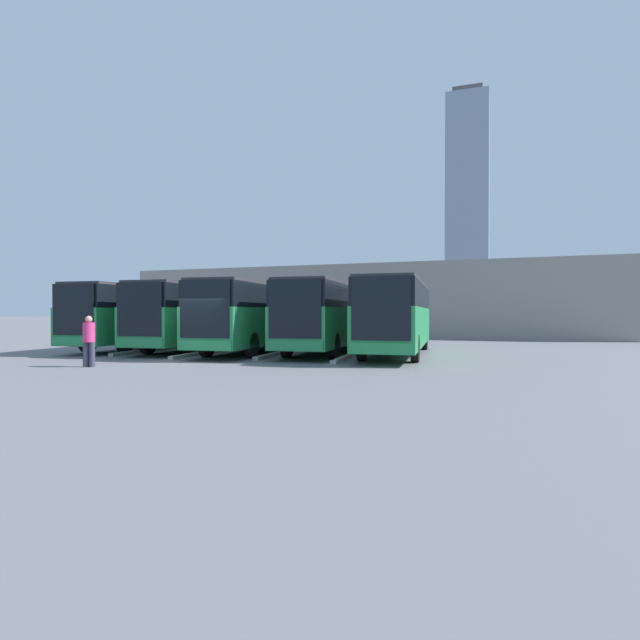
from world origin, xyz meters
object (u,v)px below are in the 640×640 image
object	(u,v)px
bus_0	(397,315)
bus_1	(330,315)
bus_2	(259,315)
bus_4	(149,314)
pedestrian	(89,339)
bus_3	(204,314)

from	to	relation	value
bus_0	bus_1	size ratio (longest dim) A/B	1.00
bus_0	bus_2	world-z (taller)	same
bus_1	bus_4	world-z (taller)	same
bus_2	pedestrian	distance (m)	8.93
bus_1	bus_2	bearing A→B (deg)	9.10
bus_2	bus_4	world-z (taller)	same
bus_2	bus_0	bearing A→B (deg)	179.06
bus_1	bus_3	size ratio (longest dim) A/B	1.00
bus_4	bus_1	bearing A→B (deg)	178.41
bus_1	pedestrian	bearing A→B (deg)	52.71
bus_2	bus_4	size ratio (longest dim) A/B	1.00
bus_2	bus_3	size ratio (longest dim) A/B	1.00
bus_1	bus_3	bearing A→B (deg)	-1.09
bus_0	bus_3	size ratio (longest dim) A/B	1.00
bus_2	pedestrian	size ratio (longest dim) A/B	6.40
bus_1	bus_4	size ratio (longest dim) A/B	1.00
bus_0	bus_3	distance (m)	10.34
bus_3	bus_4	world-z (taller)	same
bus_0	bus_4	distance (m)	13.79
bus_3	bus_4	xyz separation A→B (m)	(3.45, 0.14, 0.00)
bus_4	bus_2	bearing A→B (deg)	172.93
bus_0	bus_4	bearing A→B (deg)	-4.00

